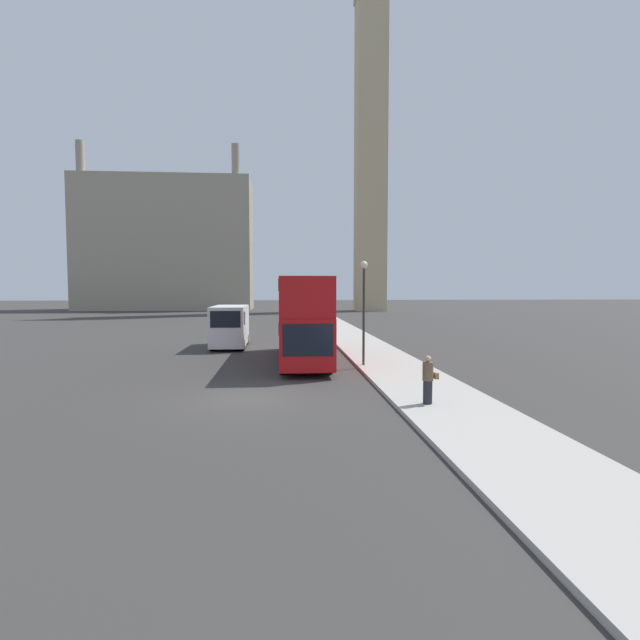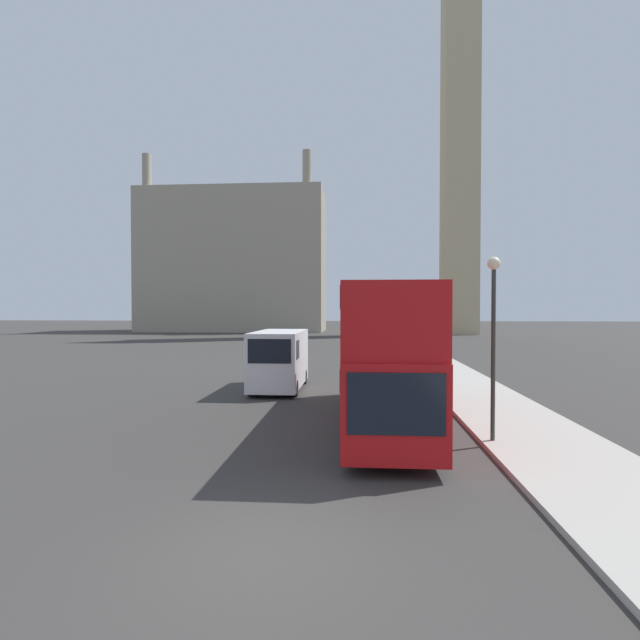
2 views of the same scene
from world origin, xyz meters
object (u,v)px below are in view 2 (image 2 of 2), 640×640
at_px(clock_tower, 460,83).
at_px(red_double_decker_bus, 383,349).
at_px(white_van, 279,359).
at_px(street_lamp, 493,318).

distance_m(clock_tower, red_double_decker_bus, 71.16).
xyz_separation_m(clock_tower, white_van, (-18.96, -53.52, -36.21)).
xyz_separation_m(red_double_decker_bus, white_van, (-4.53, 6.61, -1.01)).
relative_size(red_double_decker_bus, street_lamp, 2.23).
distance_m(clock_tower, street_lamp, 72.23).
height_order(clock_tower, white_van, clock_tower).
bearing_deg(white_van, street_lamp, -50.65).
xyz_separation_m(white_van, street_lamp, (7.45, -9.09, 2.09)).
xyz_separation_m(clock_tower, red_double_decker_bus, (-14.43, -60.13, -35.20)).
bearing_deg(clock_tower, street_lamp, -100.41).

